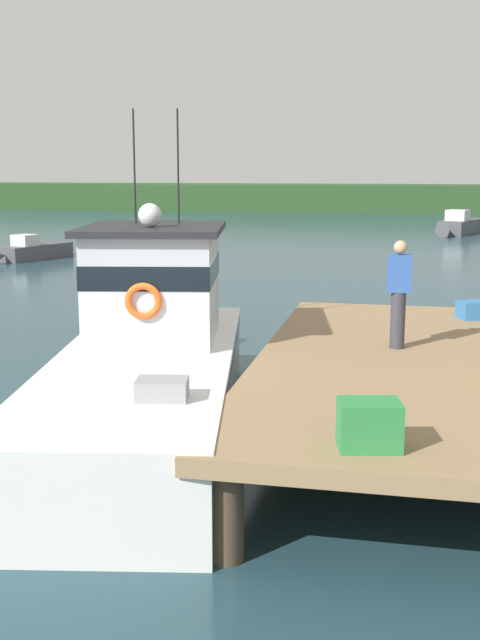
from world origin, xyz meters
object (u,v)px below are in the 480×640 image
at_px(crate_stack_mid_dock, 369,425).
at_px(mooring_buoy_spare_mooring, 94,248).
at_px(moored_boat_far_right, 31,251).
at_px(moored_boat_mid_harbor, 459,226).
at_px(main_fishing_boat, 150,360).
at_px(mooring_buoy_channel_marker, 193,331).
at_px(deckhand_by_the_boat, 399,292).
at_px(mooring_buoy_inshore, 183,291).
at_px(crate_stack_near_edge, 476,310).

bearing_deg(crate_stack_mid_dock, mooring_buoy_spare_mooring, 117.26).
height_order(crate_stack_mid_dock, moored_boat_far_right, crate_stack_mid_dock).
xyz_separation_m(crate_stack_mid_dock, moored_boat_mid_harbor, (3.31, 41.50, -0.93)).
distance_m(main_fishing_boat, crate_stack_mid_dock, 5.12).
relative_size(crate_stack_mid_dock, mooring_buoy_channel_marker, 1.82).
distance_m(deckhand_by_the_boat, moored_boat_far_right, 25.04).
height_order(moored_boat_mid_harbor, mooring_buoy_inshore, moored_boat_mid_harbor).
xyz_separation_m(crate_stack_near_edge, mooring_buoy_channel_marker, (-6.04, 2.65, -1.20)).
relative_size(moored_boat_mid_harbor, mooring_buoy_inshore, 15.63).
distance_m(main_fishing_boat, mooring_buoy_inshore, 12.14).
relative_size(mooring_buoy_channel_marker, mooring_buoy_spare_mooring, 0.66).
bearing_deg(main_fishing_boat, mooring_buoy_channel_marker, 99.32).
height_order(main_fishing_boat, moored_boat_mid_harbor, main_fishing_boat).
xyz_separation_m(main_fishing_boat, mooring_buoy_inshore, (-2.86, 11.77, -0.82)).
distance_m(crate_stack_mid_dock, mooring_buoy_channel_marker, 10.92).
relative_size(moored_boat_far_right, mooring_buoy_inshore, 11.81).
height_order(crate_stack_mid_dock, mooring_buoy_inshore, crate_stack_mid_dock).
distance_m(crate_stack_near_edge, deckhand_by_the_boat, 3.13).
height_order(deckhand_by_the_boat, mooring_buoy_spare_mooring, deckhand_by_the_boat).
xyz_separation_m(crate_stack_mid_dock, mooring_buoy_inshore, (-6.33, 15.50, -1.25)).
xyz_separation_m(crate_stack_mid_dock, crate_stack_near_edge, (1.56, 7.23, -0.08)).
distance_m(main_fishing_boat, deckhand_by_the_boat, 3.89).
bearing_deg(mooring_buoy_inshore, main_fishing_boat, -76.35).
distance_m(mooring_buoy_channel_marker, mooring_buoy_inshore, 5.92).
height_order(mooring_buoy_channel_marker, mooring_buoy_inshore, mooring_buoy_inshore).
relative_size(crate_stack_near_edge, mooring_buoy_inshore, 1.63).
distance_m(deckhand_by_the_boat, mooring_buoy_channel_marker, 7.38).
xyz_separation_m(moored_boat_mid_harbor, mooring_buoy_spare_mooring, (-17.19, -14.55, -0.25)).
relative_size(crate_stack_near_edge, moored_boat_far_right, 0.14).
height_order(crate_stack_mid_dock, mooring_buoy_channel_marker, crate_stack_mid_dock).
bearing_deg(deckhand_by_the_boat, main_fishing_boat, -168.39).
distance_m(crate_stack_near_edge, moored_boat_far_right, 23.90).
xyz_separation_m(deckhand_by_the_boat, moored_boat_mid_harbor, (3.11, 37.01, -1.56)).
bearing_deg(mooring_buoy_spare_mooring, deckhand_by_the_boat, -57.90).
relative_size(moored_boat_far_right, moored_boat_mid_harbor, 0.76).
height_order(crate_stack_near_edge, moored_boat_mid_harbor, crate_stack_near_edge).
relative_size(crate_stack_mid_dock, moored_boat_mid_harbor, 0.10).
xyz_separation_m(crate_stack_near_edge, moored_boat_far_right, (-17.08, 16.69, -0.98)).
bearing_deg(mooring_buoy_channel_marker, crate_stack_near_edge, -23.71).
distance_m(moored_boat_far_right, moored_boat_mid_harbor, 25.76).
relative_size(main_fishing_boat, crate_stack_mid_dock, 16.61).
distance_m(moored_boat_mid_harbor, mooring_buoy_channel_marker, 32.57).
xyz_separation_m(crate_stack_mid_dock, mooring_buoy_spare_mooring, (-13.89, 26.95, -1.19)).
height_order(moored_boat_far_right, mooring_buoy_channel_marker, moored_boat_far_right).
height_order(crate_stack_mid_dock, moored_boat_mid_harbor, crate_stack_mid_dock).
relative_size(main_fishing_boat, moored_boat_mid_harbor, 1.73).
distance_m(crate_stack_mid_dock, mooring_buoy_inshore, 16.79).
relative_size(crate_stack_mid_dock, mooring_buoy_inshore, 1.63).
xyz_separation_m(moored_boat_far_right, mooring_buoy_inshore, (9.19, -8.41, -0.19)).
distance_m(crate_stack_mid_dock, moored_boat_far_right, 28.53).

